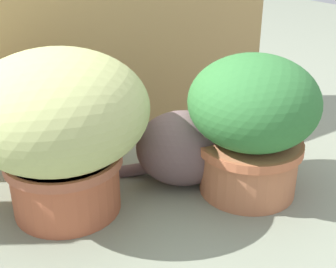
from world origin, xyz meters
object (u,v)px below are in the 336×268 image
at_px(cat, 189,145).
at_px(mushroom_ornament_red, 79,200).
at_px(leafy_planter, 252,121).
at_px(grass_planter, 60,124).

relative_size(cat, mushroom_ornament_red, 3.02).
bearing_deg(leafy_planter, mushroom_ornament_red, 167.26).
height_order(grass_planter, mushroom_ornament_red, grass_planter).
relative_size(grass_planter, cat, 1.34).
xyz_separation_m(grass_planter, leafy_planter, (0.45, -0.19, -0.03)).
bearing_deg(grass_planter, mushroom_ornament_red, -93.01).
relative_size(leafy_planter, cat, 1.18).
bearing_deg(cat, mushroom_ornament_red, -177.09).
distance_m(cat, mushroom_ornament_red, 0.34).
distance_m(leafy_planter, mushroom_ornament_red, 0.48).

